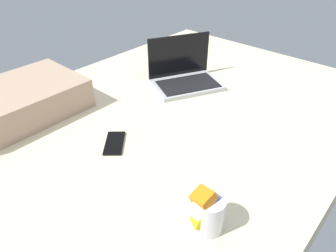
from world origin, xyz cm
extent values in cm
cube|color=beige|center=(0.00, 0.00, 9.00)|extent=(180.00, 140.00, 18.00)
cube|color=#B7BABC|center=(16.14, 10.74, 19.00)|extent=(39.86, 35.54, 2.00)
cube|color=black|center=(15.45, 9.40, 20.20)|extent=(33.56, 28.38, 0.40)
cube|color=black|center=(21.16, 20.52, 30.50)|extent=(29.81, 15.97, 21.00)
cylinder|color=silver|center=(-46.18, -46.70, 23.50)|extent=(9.00, 9.00, 11.00)
cube|color=blue|center=(-46.80, -46.23, 21.07)|extent=(6.38, 6.43, 5.10)
cube|color=yellow|center=(-48.06, -46.74, 22.81)|extent=(7.86, 6.71, 6.01)
cube|color=#268C33|center=(-45.89, -47.00, 24.55)|extent=(6.91, 6.45, 5.83)
cube|color=#268C33|center=(-44.09, -46.08, 26.30)|extent=(6.71, 6.29, 5.06)
cube|color=blue|center=(-46.33, -45.53, 28.04)|extent=(6.68, 7.11, 5.21)
cube|color=orange|center=(-47.47, -45.46, 29.78)|extent=(6.38, 6.35, 5.23)
cube|color=black|center=(-39.07, 1.53, 18.40)|extent=(14.93, 14.45, 0.80)
cube|color=tan|center=(-52.17, 48.00, 24.50)|extent=(52.00, 36.00, 13.00)
camera|label=1|loc=(-94.22, -74.97, 89.86)|focal=32.74mm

